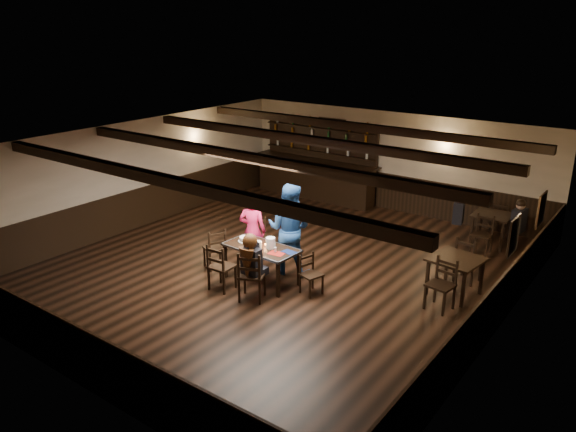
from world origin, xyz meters
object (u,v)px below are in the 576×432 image
Objects in this scene: man_blue at (289,229)px; dining_table at (261,251)px; chair_near_left at (219,264)px; bar_counter at (317,173)px; cake at (246,239)px; woman_pink at (253,231)px; chair_near_right at (251,273)px.

dining_table is at bearing 58.73° from man_blue.
bar_counter is (-1.90, 6.28, 0.17)m from chair_near_left.
cake is at bearing -71.08° from bar_counter.
chair_near_left is at bearing 79.00° from woman_pink.
man_blue reaches higher than chair_near_left.
man_blue is at bearing 46.39° from cake.
chair_near_right is 1.54m from man_blue.
woman_pink is at bearing 128.22° from chair_near_right.
dining_table is 5.94m from bar_counter.
woman_pink is 0.40× the size of bar_counter.
chair_near_right is at bearing 1.71° from chair_near_left.
dining_table is at bearing 115.44° from chair_near_right.
chair_near_left is (-0.40, -0.81, -0.11)m from dining_table.
chair_near_left is at bearing -178.29° from chair_near_right.
bar_counter is at bearing 106.83° from chair_near_left.
man_blue is (0.83, 0.18, 0.17)m from woman_pink.
woman_pink is at bearing 113.71° from cake.
dining_table is at bearing 120.27° from woman_pink.
chair_near_right is at bearing 80.79° from man_blue.
dining_table is 0.83m from woman_pink.
man_blue is at bearing 171.10° from woman_pink.
bar_counter reaches higher than woman_pink.
woman_pink is (-0.64, 0.51, 0.12)m from dining_table.
chair_near_right is 0.52× the size of man_blue.
woman_pink reaches higher than chair_near_right.
chair_near_right reaches higher than dining_table.
bar_counter is (-1.66, 4.96, -0.07)m from woman_pink.
chair_near_left is 0.88m from cake.
bar_counter reaches higher than dining_table.
dining_table is 0.77m from man_blue.
man_blue is 6.24× the size of cake.
dining_table is at bearing -67.19° from bar_counter.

